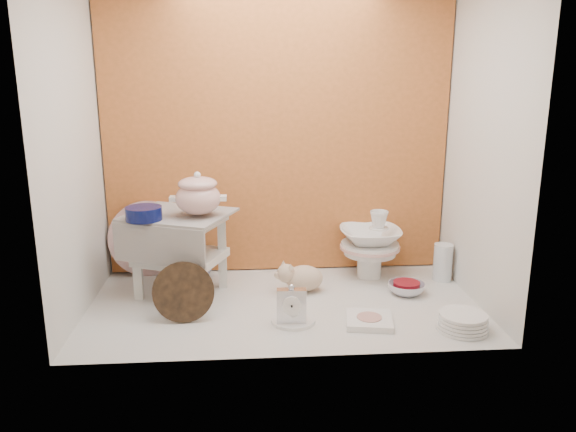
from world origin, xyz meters
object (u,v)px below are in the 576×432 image
soup_tureen (198,194)px  mantel_clock (291,305)px  floral_platter (148,239)px  crystal_bowl (406,288)px  step_stool (181,254)px  blue_white_vase (189,256)px  gold_rim_teacup (293,309)px  plush_pig (304,278)px  dinner_plate_stack (463,322)px  porcelain_tower (370,244)px

soup_tureen → mantel_clock: soup_tureen is taller
floral_platter → crystal_bowl: (1.29, -0.36, -0.17)m
step_stool → floral_platter: same height
step_stool → floral_platter: (-0.20, 0.27, 0.00)m
blue_white_vase → mantel_clock: 0.75m
soup_tureen → blue_white_vase: bearing=108.7°
blue_white_vase → gold_rim_teacup: size_ratio=2.31×
plush_pig → gold_rim_teacup: bearing=-88.9°
step_stool → crystal_bowl: (1.09, -0.09, -0.17)m
soup_tureen → dinner_plate_stack: (1.12, -0.45, -0.47)m
soup_tureen → floral_platter: size_ratio=0.62×
step_stool → soup_tureen: (0.10, -0.06, 0.31)m
floral_platter → dinner_plate_stack: (1.42, -0.77, -0.16)m
crystal_bowl → porcelain_tower: bearing=117.9°
dinner_plate_stack → porcelain_tower: size_ratio=0.59×
step_stool → porcelain_tower: (0.96, 0.15, -0.02)m
mantel_clock → step_stool: bearing=144.0°
plush_pig → crystal_bowl: (0.49, -0.07, -0.04)m
floral_platter → mantel_clock: size_ratio=2.20×
step_stool → dinner_plate_stack: (1.22, -0.50, -0.16)m
porcelain_tower → soup_tureen: bearing=-166.3°
soup_tureen → blue_white_vase: size_ratio=0.95×
mantel_clock → blue_white_vase: bearing=132.4°
porcelain_tower → dinner_plate_stack: bearing=-68.6°
step_stool → mantel_clock: 0.65m
plush_pig → crystal_bowl: 0.50m
gold_rim_teacup → blue_white_vase: bearing=132.0°
step_stool → blue_white_vase: (0.02, 0.18, -0.07)m
mantel_clock → crystal_bowl: mantel_clock is taller
dinner_plate_stack → plush_pig: bearing=142.5°
floral_platter → crystal_bowl: 1.35m
step_stool → mantel_clock: step_stool is taller
porcelain_tower → step_stool: bearing=-170.9°
soup_tureen → plush_pig: size_ratio=1.05×
blue_white_vase → dinner_plate_stack: bearing=-29.6°
step_stool → porcelain_tower: size_ratio=1.27×
gold_rim_teacup → dinner_plate_stack: (0.70, -0.13, -0.02)m
mantel_clock → plush_pig: size_ratio=0.77×
step_stool → plush_pig: (0.60, -0.03, -0.13)m
porcelain_tower → mantel_clock: bearing=-129.4°
soup_tureen → crystal_bowl: bearing=-2.2°
blue_white_vase → mantel_clock: size_ratio=1.44×
blue_white_vase → mantel_clock: bearing=-50.0°
plush_pig → porcelain_tower: bearing=40.8°
floral_platter → gold_rim_teacup: (0.72, -0.64, -0.14)m
blue_white_vase → porcelain_tower: (0.94, -0.02, 0.05)m
step_stool → floral_platter: size_ratio=1.14×
soup_tureen → floral_platter: soup_tureen is taller
step_stool → blue_white_vase: size_ratio=1.74×
dinner_plate_stack → floral_platter: bearing=151.5°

